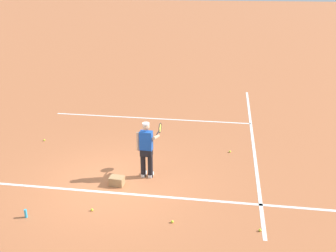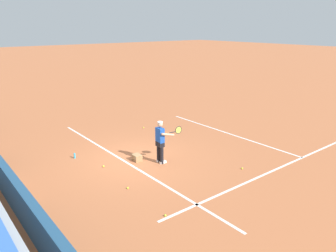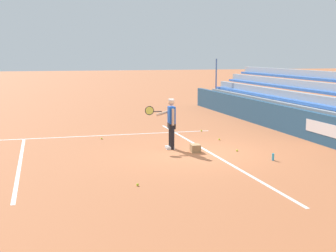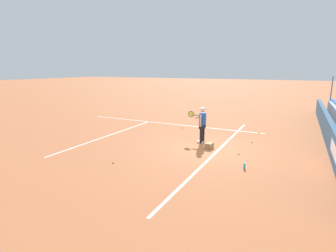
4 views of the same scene
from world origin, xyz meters
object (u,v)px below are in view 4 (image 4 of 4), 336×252
(tennis_player, at_px, (202,125))
(tennis_ball_far_left, at_px, (252,142))
(tennis_ball_toward_net, at_px, (239,154))
(tennis_ball_near_player, at_px, (183,128))
(tennis_ball_by_box, at_px, (113,162))
(ball_box_cardboard, at_px, (209,146))
(water_bottle, at_px, (244,166))
(tennis_ball_stray_back, at_px, (259,133))

(tennis_player, xyz_separation_m, tennis_ball_far_left, (1.07, -2.21, -0.86))
(tennis_player, xyz_separation_m, tennis_ball_toward_net, (-1.04, -2.01, -0.86))
(tennis_ball_far_left, height_order, tennis_ball_near_player, same)
(tennis_ball_near_player, bearing_deg, tennis_ball_by_box, -179.76)
(ball_box_cardboard, xyz_separation_m, tennis_ball_by_box, (-3.46, 2.67, -0.10))
(tennis_ball_near_player, xyz_separation_m, water_bottle, (-5.00, -4.59, 0.08))
(ball_box_cardboard, relative_size, tennis_ball_toward_net, 6.06)
(tennis_ball_far_left, bearing_deg, tennis_ball_near_player, 72.20)
(tennis_player, xyz_separation_m, tennis_ball_near_player, (2.44, 2.06, -0.86))
(water_bottle, bearing_deg, ball_box_cardboard, 46.34)
(tennis_player, bearing_deg, tennis_ball_by_box, 154.28)
(tennis_ball_by_box, height_order, tennis_ball_near_player, same)
(tennis_player, xyz_separation_m, tennis_ball_by_box, (-4.22, 2.03, -0.86))
(tennis_ball_near_player, bearing_deg, tennis_ball_stray_back, -80.45)
(tennis_ball_far_left, bearing_deg, ball_box_cardboard, 139.25)
(tennis_ball_stray_back, bearing_deg, tennis_ball_near_player, 99.55)
(tennis_ball_stray_back, xyz_separation_m, tennis_ball_near_player, (-0.72, 4.29, 0.00))
(tennis_player, height_order, ball_box_cardboard, tennis_player)
(tennis_ball_near_player, bearing_deg, water_bottle, -137.47)
(tennis_player, height_order, tennis_ball_near_player, tennis_player)
(tennis_ball_toward_net, xyz_separation_m, water_bottle, (-1.53, -0.52, 0.08))
(tennis_ball_stray_back, distance_m, tennis_ball_toward_net, 4.20)
(tennis_ball_stray_back, bearing_deg, tennis_player, 144.75)
(tennis_player, distance_m, ball_box_cardboard, 1.25)
(tennis_ball_stray_back, bearing_deg, water_bottle, -177.03)
(ball_box_cardboard, xyz_separation_m, tennis_ball_near_player, (3.20, 2.70, -0.10))
(ball_box_cardboard, xyz_separation_m, water_bottle, (-1.81, -1.89, -0.02))
(ball_box_cardboard, height_order, tennis_ball_stray_back, ball_box_cardboard)
(tennis_ball_far_left, bearing_deg, tennis_player, 115.76)
(tennis_ball_far_left, xyz_separation_m, water_bottle, (-3.63, -0.32, 0.08))
(tennis_ball_by_box, bearing_deg, water_bottle, -70.10)
(tennis_ball_toward_net, distance_m, tennis_ball_near_player, 5.35)
(tennis_player, distance_m, tennis_ball_far_left, 2.60)
(tennis_ball_by_box, height_order, tennis_ball_far_left, same)
(ball_box_cardboard, bearing_deg, tennis_ball_toward_net, -101.36)
(ball_box_cardboard, xyz_separation_m, tennis_ball_far_left, (1.83, -1.57, -0.10))
(tennis_player, bearing_deg, ball_box_cardboard, -140.02)
(tennis_ball_toward_net, relative_size, water_bottle, 0.30)
(tennis_ball_by_box, xyz_separation_m, water_bottle, (1.65, -4.56, 0.08))
(tennis_player, relative_size, tennis_ball_near_player, 25.98)
(tennis_ball_near_player, height_order, water_bottle, water_bottle)
(ball_box_cardboard, bearing_deg, tennis_player, 39.98)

